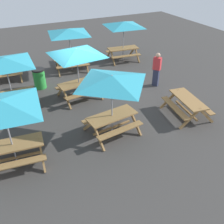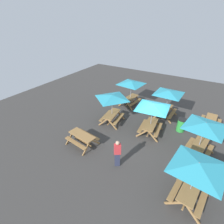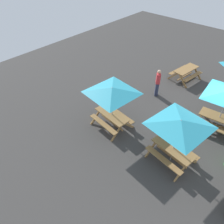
{
  "view_description": "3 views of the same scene",
  "coord_description": "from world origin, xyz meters",
  "px_view_note": "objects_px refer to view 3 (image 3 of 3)",
  "views": [
    {
      "loc": [
        -3.35,
        -9.71,
        5.64
      ],
      "look_at": [
        -0.16,
        -3.11,
        0.9
      ],
      "focal_mm": 40.0,
      "sensor_mm": 36.0,
      "label": 1
    },
    {
      "loc": [
        9.6,
        2.82,
        7.36
      ],
      "look_at": [
        -0.16,
        -3.11,
        0.9
      ],
      "focal_mm": 28.0,
      "sensor_mm": 36.0,
      "label": 2
    },
    {
      "loc": [
        -1.74,
        9.12,
        7.61
      ],
      "look_at": [
        3.62,
        3.17,
        0.9
      ],
      "focal_mm": 35.0,
      "sensor_mm": 36.0,
      "label": 3
    }
  ],
  "objects_px": {
    "picnic_table_4": "(186,72)",
    "person_standing": "(158,82)",
    "picnic_table_5": "(179,126)",
    "picnic_table_1": "(112,93)"
  },
  "relations": [
    {
      "from": "picnic_table_4",
      "to": "picnic_table_5",
      "type": "distance_m",
      "value": 7.12
    },
    {
      "from": "picnic_table_4",
      "to": "person_standing",
      "type": "xyz_separation_m",
      "value": [
        0.39,
        2.78,
        0.32
      ]
    },
    {
      "from": "picnic_table_5",
      "to": "person_standing",
      "type": "height_order",
      "value": "picnic_table_5"
    },
    {
      "from": "picnic_table_1",
      "to": "person_standing",
      "type": "xyz_separation_m",
      "value": [
        -0.16,
        -3.74,
        -1.1
      ]
    },
    {
      "from": "picnic_table_4",
      "to": "picnic_table_5",
      "type": "xyz_separation_m",
      "value": [
        -2.74,
        6.42,
        1.43
      ]
    },
    {
      "from": "picnic_table_1",
      "to": "person_standing",
      "type": "height_order",
      "value": "picnic_table_1"
    },
    {
      "from": "person_standing",
      "to": "picnic_table_4",
      "type": "bearing_deg",
      "value": -42.61
    },
    {
      "from": "picnic_table_5",
      "to": "picnic_table_1",
      "type": "bearing_deg",
      "value": 10.22
    },
    {
      "from": "picnic_table_5",
      "to": "picnic_table_4",
      "type": "bearing_deg",
      "value": -58.49
    },
    {
      "from": "picnic_table_1",
      "to": "person_standing",
      "type": "relative_size",
      "value": 1.68
    }
  ]
}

